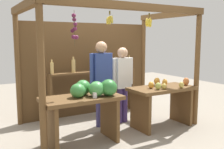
{
  "coord_description": "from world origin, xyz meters",
  "views": [
    {
      "loc": [
        -2.45,
        -4.39,
        1.69
      ],
      "look_at": [
        0.0,
        -0.17,
        1.02
      ],
      "focal_mm": 41.52,
      "sensor_mm": 36.0,
      "label": 1
    }
  ],
  "objects": [
    {
      "name": "ground_plane",
      "position": [
        0.0,
        0.0,
        0.0
      ],
      "size": [
        12.0,
        12.0,
        0.0
      ],
      "primitive_type": "plane",
      "color": "gray",
      "rests_on": "ground"
    },
    {
      "name": "vendor_man",
      "position": [
        -0.17,
        -0.05,
        0.99
      ],
      "size": [
        0.48,
        0.22,
        1.65
      ],
      "rotation": [
        0.0,
        0.0,
        -0.03
      ],
      "color": "#3C3870",
      "rests_on": "ground"
    },
    {
      "name": "fruit_counter_left",
      "position": [
        -0.76,
        -0.68,
        0.69
      ],
      "size": [
        1.28,
        0.64,
        1.05
      ],
      "color": "brown",
      "rests_on": "ground"
    },
    {
      "name": "bottle_shelf_unit",
      "position": [
        0.01,
        0.65,
        0.78
      ],
      "size": [
        2.03,
        0.22,
        1.33
      ],
      "color": "brown",
      "rests_on": "ground"
    },
    {
      "name": "market_stall",
      "position": [
        -0.0,
        0.4,
        1.32
      ],
      "size": [
        3.16,
        1.85,
        2.27
      ],
      "color": "brown",
      "rests_on": "ground"
    },
    {
      "name": "vendor_woman",
      "position": [
        0.31,
        -0.06,
        0.91
      ],
      "size": [
        0.48,
        0.21,
        1.53
      ],
      "rotation": [
        0.0,
        0.0,
        0.02
      ],
      "color": "#412E6D",
      "rests_on": "ground"
    },
    {
      "name": "fruit_counter_right",
      "position": [
        0.84,
        -0.66,
        0.58
      ],
      "size": [
        1.28,
        0.65,
        0.94
      ],
      "color": "brown",
      "rests_on": "ground"
    }
  ]
}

